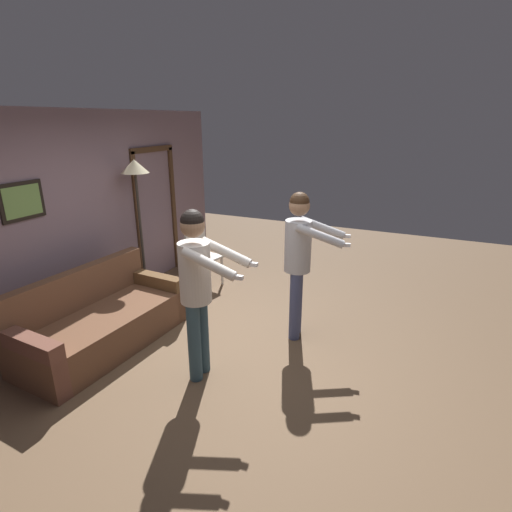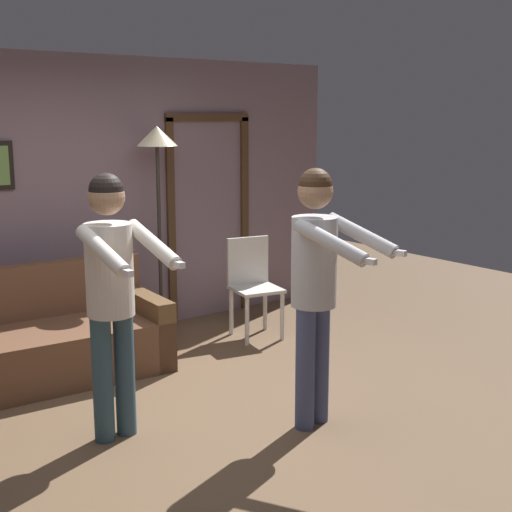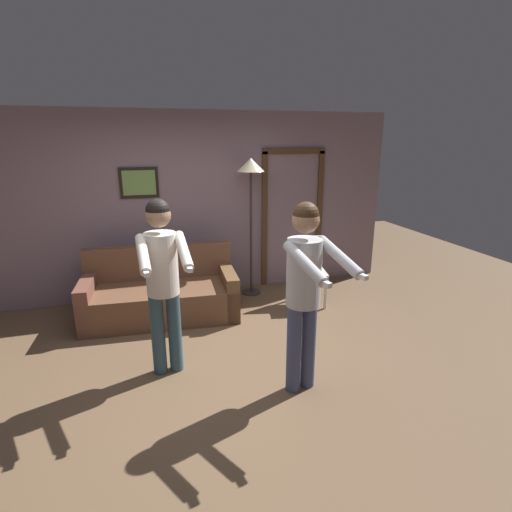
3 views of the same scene
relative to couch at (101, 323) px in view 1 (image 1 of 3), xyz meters
The scene contains 7 objects.
ground_plane 1.52m from the couch, 76.37° to the right, with size 12.00×12.00×0.00m, color brown.
back_wall_assembly 1.34m from the couch, 64.10° to the left, with size 6.40×0.10×2.60m.
couch is the anchor object (origin of this frame).
torchiere_lamp 1.99m from the couch, 18.51° to the left, with size 0.38×0.38×1.97m.
person_standing_left 1.54m from the couch, 91.04° to the right, with size 0.45×0.72×1.72m.
person_standing_right 2.40m from the couch, 60.22° to the right, with size 0.52×0.75×1.74m.
dining_chair_distant 2.03m from the couch, ahead, with size 0.50×0.50×0.93m.
Camera 1 is at (-3.31, -1.80, 2.48)m, focal length 28.00 mm.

